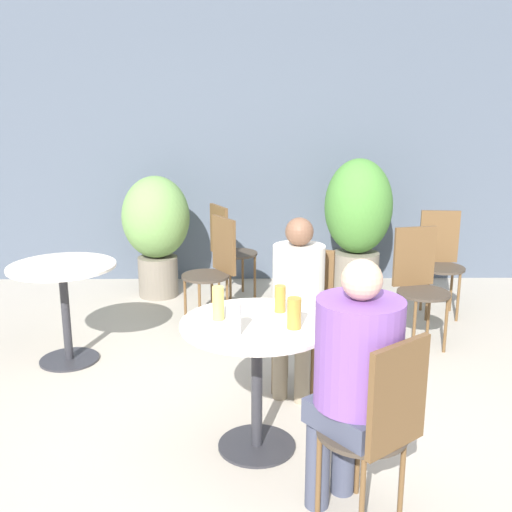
# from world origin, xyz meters

# --- Properties ---
(ground_plane) EXTENTS (20.00, 20.00, 0.00)m
(ground_plane) POSITION_xyz_m (0.00, 0.00, 0.00)
(ground_plane) COLOR #B2A899
(storefront_wall) EXTENTS (10.00, 0.06, 3.00)m
(storefront_wall) POSITION_xyz_m (0.00, 3.27, 1.50)
(storefront_wall) COLOR #4C5666
(storefront_wall) RESTS_ON ground_plane
(cafe_table_near) EXTENTS (0.80, 0.80, 0.72)m
(cafe_table_near) POSITION_xyz_m (-0.10, 0.02, 0.56)
(cafe_table_near) COLOR #2D2D33
(cafe_table_near) RESTS_ON ground_plane
(cafe_table_far) EXTENTS (0.75, 0.75, 0.72)m
(cafe_table_far) POSITION_xyz_m (-1.45, 1.16, 0.54)
(cafe_table_far) COLOR #2D2D33
(cafe_table_far) RESTS_ON ground_plane
(bistro_chair_0) EXTENTS (0.45, 0.45, 0.91)m
(bistro_chair_0) POSITION_xyz_m (0.41, -0.64, 0.54)
(bistro_chair_0) COLOR #42382D
(bistro_chair_0) RESTS_ON ground_plane
(bistro_chair_1) EXTENTS (0.43, 0.44, 0.91)m
(bistro_chair_1) POSITION_xyz_m (0.22, 0.79, 0.54)
(bistro_chair_1) COLOR #42382D
(bistro_chair_1) RESTS_ON ground_plane
(bistro_chair_2) EXTENTS (0.45, 0.44, 0.91)m
(bistro_chair_2) POSITION_xyz_m (-0.34, 2.57, 0.54)
(bistro_chair_2) COLOR #42382D
(bistro_chair_2) RESTS_ON ground_plane
(bistro_chair_3) EXTENTS (0.45, 0.44, 0.91)m
(bistro_chair_3) POSITION_xyz_m (-0.42, 1.91, 0.54)
(bistro_chair_3) COLOR #42382D
(bistro_chair_3) RESTS_ON ground_plane
(bistro_chair_4) EXTENTS (0.40, 0.42, 0.91)m
(bistro_chair_4) POSITION_xyz_m (1.15, 1.47, 0.54)
(bistro_chair_4) COLOR #42382D
(bistro_chair_4) RESTS_ON ground_plane
(bistro_chair_5) EXTENTS (0.40, 0.41, 0.91)m
(bistro_chair_5) POSITION_xyz_m (1.53, 2.18, 0.54)
(bistro_chair_5) COLOR #42382D
(bistro_chair_5) RESTS_ON ground_plane
(seated_person_0) EXTENTS (0.47, 0.48, 1.20)m
(seated_person_0) POSITION_xyz_m (0.32, -0.52, 0.70)
(seated_person_0) COLOR #42475B
(seated_person_0) RESTS_ON ground_plane
(seated_person_1) EXTENTS (0.37, 0.39, 1.15)m
(seated_person_1) POSITION_xyz_m (0.16, 0.65, 0.68)
(seated_person_1) COLOR gray
(seated_person_1) RESTS_ON ground_plane
(beer_glass_0) EXTENTS (0.07, 0.07, 0.16)m
(beer_glass_0) POSITION_xyz_m (0.09, -0.07, 0.80)
(beer_glass_0) COLOR #B28433
(beer_glass_0) RESTS_ON cafe_table_near
(beer_glass_1) EXTENTS (0.06, 0.06, 0.15)m
(beer_glass_1) POSITION_xyz_m (0.03, 0.18, 0.79)
(beer_glass_1) COLOR #B28433
(beer_glass_1) RESTS_ON cafe_table_near
(beer_glass_2) EXTENTS (0.06, 0.06, 0.18)m
(beer_glass_2) POSITION_xyz_m (-0.30, 0.06, 0.81)
(beer_glass_2) COLOR #DBC65B
(beer_glass_2) RESTS_ON cafe_table_near
(beer_glass_3) EXTENTS (0.07, 0.07, 0.16)m
(beer_glass_3) POSITION_xyz_m (-0.21, -0.15, 0.80)
(beer_glass_3) COLOR silver
(beer_glass_3) RESTS_ON cafe_table_near
(potted_plant_0) EXTENTS (0.64, 0.64, 1.16)m
(potted_plant_0) POSITION_xyz_m (-1.02, 2.69, 0.69)
(potted_plant_0) COLOR slate
(potted_plant_0) RESTS_ON ground_plane
(potted_plant_1) EXTENTS (0.64, 0.64, 1.32)m
(potted_plant_1) POSITION_xyz_m (0.90, 2.71, 0.75)
(potted_plant_1) COLOR slate
(potted_plant_1) RESTS_ON ground_plane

